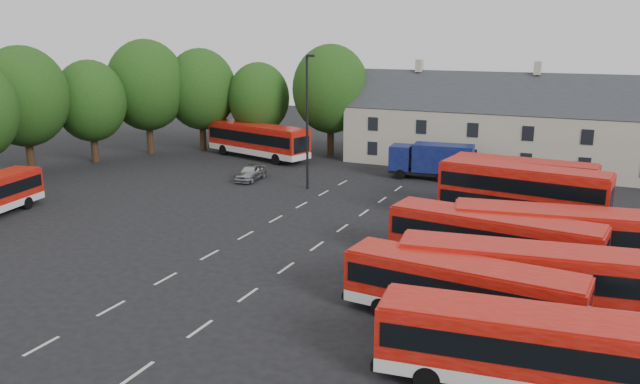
{
  "coord_description": "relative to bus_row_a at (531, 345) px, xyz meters",
  "views": [
    {
      "loc": [
        20.08,
        -30.29,
        12.38
      ],
      "look_at": [
        3.23,
        6.31,
        2.2
      ],
      "focal_mm": 35.0,
      "sensor_mm": 36.0,
      "label": 1
    }
  ],
  "objects": [
    {
      "name": "bus_north",
      "position": [
        -30.74,
        33.73,
        0.26
      ],
      "size": [
        12.53,
        6.06,
        3.46
      ],
      "rotation": [
        0.0,
        0.0,
        -0.28
      ],
      "color": "silver",
      "rests_on": "ground"
    },
    {
      "name": "bus_row_b",
      "position": [
        -3.36,
        4.31,
        -0.07
      ],
      "size": [
        10.47,
        3.25,
        2.91
      ],
      "rotation": [
        0.0,
        0.0,
        -0.09
      ],
      "color": "silver",
      "rests_on": "ground"
    },
    {
      "name": "treeline",
      "position": [
        -39.23,
        28.5,
        4.86
      ],
      "size": [
        29.92,
        32.59,
        12.01
      ],
      "color": "black",
      "rests_on": "ground"
    },
    {
      "name": "ground",
      "position": [
        -18.49,
        9.13,
        -1.82
      ],
      "size": [
        140.0,
        140.0,
        0.0
      ],
      "primitive_type": "plane",
      "color": "black",
      "rests_on": "ground"
    },
    {
      "name": "bus_dd_north",
      "position": [
        -3.26,
        23.17,
        0.46
      ],
      "size": [
        9.87,
        2.85,
        4.0
      ],
      "rotation": [
        0.0,
        0.0,
        -0.06
      ],
      "color": "silver",
      "rests_on": "ground"
    },
    {
      "name": "terrace_houses",
      "position": [
        -4.49,
        39.13,
        2.04
      ],
      "size": [
        35.7,
        7.13,
        10.06
      ],
      "color": "beige",
      "rests_on": "ground"
    },
    {
      "name": "bus_row_a",
      "position": [
        0.0,
        0.0,
        0.0
      ],
      "size": [
        10.91,
        3.68,
        3.03
      ],
      "rotation": [
        0.0,
        0.0,
        0.12
      ],
      "color": "silver",
      "rests_on": "ground"
    },
    {
      "name": "silver_car",
      "position": [
        -26.19,
        24.67,
        -1.13
      ],
      "size": [
        2.03,
        4.18,
        1.37
      ],
      "primitive_type": "imported",
      "rotation": [
        0.0,
        0.0,
        0.1
      ],
      "color": "#AEB0B6",
      "rests_on": "ground"
    },
    {
      "name": "bus_row_d",
      "position": [
        -3.24,
        11.49,
        0.07
      ],
      "size": [
        11.34,
        3.83,
        3.14
      ],
      "rotation": [
        0.0,
        0.0,
        -0.12
      ],
      "color": "silver",
      "rests_on": "ground"
    },
    {
      "name": "lamppost",
      "position": [
        -20.28,
        23.92,
        3.99
      ],
      "size": [
        0.75,
        0.32,
        10.88
      ],
      "rotation": [
        0.0,
        0.0,
        -0.08
      ],
      "color": "black",
      "rests_on": "ground"
    },
    {
      "name": "bus_row_c",
      "position": [
        -1.36,
        6.97,
        0.02
      ],
      "size": [
        11.09,
        4.02,
        3.07
      ],
      "rotation": [
        0.0,
        0.0,
        0.15
      ],
      "color": "silver",
      "rests_on": "ground"
    },
    {
      "name": "lane_markings",
      "position": [
        -15.99,
        11.13,
        -1.81
      ],
      "size": [
        5.15,
        33.8,
        0.01
      ],
      "color": "beige",
      "rests_on": "ground"
    },
    {
      "name": "bus_row_e",
      "position": [
        0.03,
        13.62,
        0.14
      ],
      "size": [
        11.78,
        4.5,
        3.25
      ],
      "rotation": [
        0.0,
        0.0,
        0.17
      ],
      "color": "silver",
      "rests_on": "ground"
    },
    {
      "name": "box_truck",
      "position": [
        -11.89,
        31.75,
        -0.06
      ],
      "size": [
        7.35,
        2.95,
        3.14
      ],
      "rotation": [
        0.0,
        0.0,
        0.1
      ],
      "color": "black",
      "rests_on": "ground"
    },
    {
      "name": "bus_dd_south",
      "position": [
        -2.8,
        19.33,
        0.63
      ],
      "size": [
        10.69,
        3.63,
        4.3
      ],
      "rotation": [
        0.0,
        0.0,
        -0.12
      ],
      "color": "silver",
      "rests_on": "ground"
    }
  ]
}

